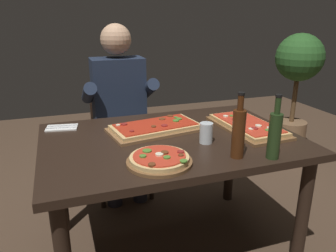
{
  "coord_description": "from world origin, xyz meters",
  "views": [
    {
      "loc": [
        -0.57,
        -1.61,
        1.39
      ],
      "look_at": [
        0.0,
        0.05,
        0.79
      ],
      "focal_mm": 35.01,
      "sensor_mm": 36.0,
      "label": 1
    }
  ],
  "objects_px": {
    "pizza_round_far": "(159,160)",
    "wine_bottle_dark": "(239,132)",
    "potted_plant_corner": "(296,82)",
    "pizza_rectangular_front": "(156,128)",
    "seated_diner": "(120,106)",
    "diner_chair": "(119,133)",
    "tumbler_near_camera": "(206,134)",
    "dining_table": "(171,153)",
    "oil_bottle_amber": "(275,134)",
    "pizza_rectangular_left": "(247,126)"
  },
  "relations": [
    {
      "from": "dining_table",
      "to": "wine_bottle_dark",
      "type": "bearing_deg",
      "value": -59.14
    },
    {
      "from": "pizza_rectangular_left",
      "to": "wine_bottle_dark",
      "type": "xyz_separation_m",
      "value": [
        -0.27,
        -0.34,
        0.11
      ]
    },
    {
      "from": "dining_table",
      "to": "pizza_rectangular_front",
      "type": "relative_size",
      "value": 2.44
    },
    {
      "from": "pizza_rectangular_left",
      "to": "seated_diner",
      "type": "relative_size",
      "value": 0.41
    },
    {
      "from": "pizza_rectangular_front",
      "to": "pizza_rectangular_left",
      "type": "height_order",
      "value": "same"
    },
    {
      "from": "wine_bottle_dark",
      "to": "seated_diner",
      "type": "relative_size",
      "value": 0.24
    },
    {
      "from": "tumbler_near_camera",
      "to": "diner_chair",
      "type": "bearing_deg",
      "value": 106.38
    },
    {
      "from": "diner_chair",
      "to": "potted_plant_corner",
      "type": "distance_m",
      "value": 1.75
    },
    {
      "from": "dining_table",
      "to": "wine_bottle_dark",
      "type": "distance_m",
      "value": 0.47
    },
    {
      "from": "dining_table",
      "to": "pizza_rectangular_front",
      "type": "distance_m",
      "value": 0.18
    },
    {
      "from": "dining_table",
      "to": "pizza_round_far",
      "type": "distance_m",
      "value": 0.36
    },
    {
      "from": "seated_diner",
      "to": "potted_plant_corner",
      "type": "relative_size",
      "value": 1.08
    },
    {
      "from": "wine_bottle_dark",
      "to": "oil_bottle_amber",
      "type": "height_order",
      "value": "wine_bottle_dark"
    },
    {
      "from": "wine_bottle_dark",
      "to": "potted_plant_corner",
      "type": "distance_m",
      "value": 1.86
    },
    {
      "from": "dining_table",
      "to": "diner_chair",
      "type": "relative_size",
      "value": 1.61
    },
    {
      "from": "pizza_rectangular_left",
      "to": "diner_chair",
      "type": "relative_size",
      "value": 0.62
    },
    {
      "from": "pizza_rectangular_front",
      "to": "seated_diner",
      "type": "height_order",
      "value": "seated_diner"
    },
    {
      "from": "dining_table",
      "to": "pizza_rectangular_front",
      "type": "bearing_deg",
      "value": 110.89
    },
    {
      "from": "dining_table",
      "to": "oil_bottle_amber",
      "type": "distance_m",
      "value": 0.59
    },
    {
      "from": "wine_bottle_dark",
      "to": "potted_plant_corner",
      "type": "relative_size",
      "value": 0.26
    },
    {
      "from": "oil_bottle_amber",
      "to": "tumbler_near_camera",
      "type": "relative_size",
      "value": 2.82
    },
    {
      "from": "tumbler_near_camera",
      "to": "oil_bottle_amber",
      "type": "bearing_deg",
      "value": -52.41
    },
    {
      "from": "tumbler_near_camera",
      "to": "diner_chair",
      "type": "distance_m",
      "value": 1.08
    },
    {
      "from": "oil_bottle_amber",
      "to": "tumbler_near_camera",
      "type": "xyz_separation_m",
      "value": [
        -0.22,
        0.28,
        -0.07
      ]
    },
    {
      "from": "pizza_rectangular_front",
      "to": "dining_table",
      "type": "bearing_deg",
      "value": -69.11
    },
    {
      "from": "seated_diner",
      "to": "pizza_rectangular_front",
      "type": "bearing_deg",
      "value": -81.33
    },
    {
      "from": "oil_bottle_amber",
      "to": "diner_chair",
      "type": "bearing_deg",
      "value": 111.74
    },
    {
      "from": "seated_diner",
      "to": "diner_chair",
      "type": "bearing_deg",
      "value": 90.0
    },
    {
      "from": "pizza_rectangular_front",
      "to": "diner_chair",
      "type": "height_order",
      "value": "diner_chair"
    },
    {
      "from": "pizza_round_far",
      "to": "seated_diner",
      "type": "relative_size",
      "value": 0.23
    },
    {
      "from": "dining_table",
      "to": "wine_bottle_dark",
      "type": "height_order",
      "value": "wine_bottle_dark"
    },
    {
      "from": "pizza_rectangular_front",
      "to": "seated_diner",
      "type": "bearing_deg",
      "value": 98.67
    },
    {
      "from": "pizza_round_far",
      "to": "potted_plant_corner",
      "type": "xyz_separation_m",
      "value": [
        1.74,
        1.21,
        0.01
      ]
    },
    {
      "from": "tumbler_near_camera",
      "to": "pizza_round_far",
      "type": "bearing_deg",
      "value": -151.97
    },
    {
      "from": "potted_plant_corner",
      "to": "oil_bottle_amber",
      "type": "bearing_deg",
      "value": -132.68
    },
    {
      "from": "pizza_rectangular_left",
      "to": "potted_plant_corner",
      "type": "bearing_deg",
      "value": 39.7
    },
    {
      "from": "pizza_rectangular_front",
      "to": "seated_diner",
      "type": "distance_m",
      "value": 0.61
    },
    {
      "from": "pizza_round_far",
      "to": "wine_bottle_dark",
      "type": "distance_m",
      "value": 0.39
    },
    {
      "from": "diner_chair",
      "to": "seated_diner",
      "type": "distance_m",
      "value": 0.28
    },
    {
      "from": "wine_bottle_dark",
      "to": "potted_plant_corner",
      "type": "xyz_separation_m",
      "value": [
        1.37,
        1.26,
        -0.09
      ]
    },
    {
      "from": "pizza_rectangular_front",
      "to": "oil_bottle_amber",
      "type": "distance_m",
      "value": 0.69
    },
    {
      "from": "tumbler_near_camera",
      "to": "dining_table",
      "type": "bearing_deg",
      "value": 137.67
    },
    {
      "from": "wine_bottle_dark",
      "to": "pizza_round_far",
      "type": "bearing_deg",
      "value": 172.27
    },
    {
      "from": "oil_bottle_amber",
      "to": "potted_plant_corner",
      "type": "distance_m",
      "value": 1.8
    },
    {
      "from": "pizza_round_far",
      "to": "tumbler_near_camera",
      "type": "height_order",
      "value": "tumbler_near_camera"
    },
    {
      "from": "pizza_rectangular_front",
      "to": "wine_bottle_dark",
      "type": "distance_m",
      "value": 0.56
    },
    {
      "from": "dining_table",
      "to": "tumbler_near_camera",
      "type": "xyz_separation_m",
      "value": [
        0.15,
        -0.14,
        0.14
      ]
    },
    {
      "from": "pizza_rectangular_front",
      "to": "oil_bottle_amber",
      "type": "bearing_deg",
      "value": -52.8
    },
    {
      "from": "wine_bottle_dark",
      "to": "tumbler_near_camera",
      "type": "distance_m",
      "value": 0.24
    },
    {
      "from": "diner_chair",
      "to": "wine_bottle_dark",
      "type": "bearing_deg",
      "value": -73.72
    }
  ]
}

